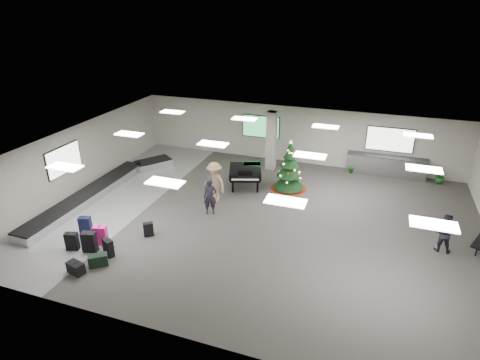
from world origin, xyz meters
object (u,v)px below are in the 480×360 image
(traveler_b, at_px, (215,182))
(potted_plant_left, at_px, (352,166))
(service_counter, at_px, (386,166))
(grand_piano, at_px, (245,172))
(traveler_bench, at_px, (443,233))
(baggage_carousel, at_px, (102,189))
(potted_plant_right, at_px, (440,176))
(traveler_a, at_px, (210,197))
(christmas_tree, at_px, (289,172))
(pink_suitcase, at_px, (101,235))

(traveler_b, xyz_separation_m, potted_plant_left, (5.66, 5.50, -0.60))
(service_counter, height_order, traveler_b, traveler_b)
(grand_piano, distance_m, traveler_bench, 9.10)
(baggage_carousel, relative_size, service_counter, 2.40)
(potted_plant_right, bearing_deg, grand_piano, -158.34)
(traveler_a, distance_m, potted_plant_right, 11.83)
(traveler_bench, distance_m, potted_plant_right, 6.54)
(service_counter, relative_size, traveler_bench, 2.67)
(service_counter, distance_m, christmas_tree, 5.56)
(baggage_carousel, distance_m, grand_piano, 6.96)
(pink_suitcase, distance_m, christmas_tree, 9.13)
(traveler_a, bearing_deg, grand_piano, 57.25)
(pink_suitcase, height_order, potted_plant_left, pink_suitcase)
(grand_piano, distance_m, potted_plant_right, 9.88)
(traveler_b, bearing_deg, potted_plant_left, 68.18)
(christmas_tree, distance_m, traveler_bench, 7.35)
(pink_suitcase, distance_m, potted_plant_right, 16.38)
(potted_plant_left, distance_m, potted_plant_right, 4.34)
(traveler_a, distance_m, traveler_b, 1.16)
(service_counter, distance_m, traveler_a, 9.89)
(traveler_b, bearing_deg, potted_plant_right, 53.20)
(baggage_carousel, distance_m, christmas_tree, 9.08)
(grand_piano, distance_m, traveler_b, 2.12)
(traveler_a, bearing_deg, traveler_bench, -21.07)
(traveler_bench, bearing_deg, grand_piano, -14.63)
(christmas_tree, bearing_deg, traveler_b, -140.12)
(baggage_carousel, height_order, traveler_a, traveler_a)
(baggage_carousel, height_order, traveler_b, traveler_b)
(traveler_a, bearing_deg, potted_plant_right, 12.25)
(grand_piano, height_order, traveler_bench, traveler_bench)
(christmas_tree, distance_m, traveler_b, 3.80)
(service_counter, bearing_deg, grand_piano, -149.93)
(traveler_bench, xyz_separation_m, potted_plant_right, (0.54, 6.51, -0.34))
(baggage_carousel, xyz_separation_m, potted_plant_left, (11.13, 6.50, 0.15))
(pink_suitcase, bearing_deg, traveler_b, 43.61)
(potted_plant_left, bearing_deg, christmas_tree, -131.85)
(traveler_bench, bearing_deg, service_counter, -68.94)
(christmas_tree, relative_size, traveler_bench, 1.68)
(grand_piano, bearing_deg, christmas_tree, -5.43)
(grand_piano, bearing_deg, potted_plant_right, 3.03)
(pink_suitcase, xyz_separation_m, christmas_tree, (5.64, 7.17, 0.49))
(service_counter, distance_m, grand_piano, 7.58)
(traveler_a, height_order, potted_plant_left, traveler_a)
(service_counter, distance_m, pink_suitcase, 14.55)
(grand_piano, relative_size, potted_plant_right, 2.80)
(grand_piano, xyz_separation_m, traveler_bench, (8.63, -2.86, -0.04))
(pink_suitcase, relative_size, grand_piano, 0.34)
(traveler_b, bearing_deg, grand_piano, 91.11)
(potted_plant_left, bearing_deg, traveler_bench, -59.44)
(christmas_tree, bearing_deg, pink_suitcase, -128.17)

